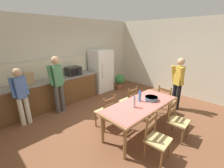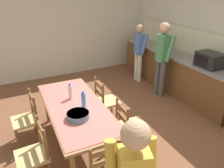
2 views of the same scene
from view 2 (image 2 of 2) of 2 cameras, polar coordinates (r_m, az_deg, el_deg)
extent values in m
plane|color=brown|center=(4.10, 0.28, -12.72)|extent=(8.32, 8.32, 0.00)
cube|color=beige|center=(6.42, -13.34, 14.81)|extent=(0.12, 5.20, 2.90)
cube|color=brown|center=(5.79, 15.57, 3.09)|extent=(3.59, 0.62, 0.89)
cube|color=gray|center=(5.64, 16.11, 7.48)|extent=(3.63, 0.66, 0.04)
cube|color=#B7BCC1|center=(6.23, 11.19, 9.64)|extent=(0.52, 0.38, 0.02)
cube|color=beige|center=(5.77, 18.83, 10.82)|extent=(3.59, 0.03, 0.60)
cube|color=black|center=(4.90, 24.17, 5.77)|extent=(0.50, 0.38, 0.30)
cube|color=black|center=(4.78, 22.18, 5.69)|extent=(0.30, 0.01, 0.19)
cube|color=tan|center=(5.87, 13.37, 10.49)|extent=(0.24, 0.16, 0.36)
cylinder|color=olive|center=(4.40, -16.69, -5.46)|extent=(0.07, 0.07, 0.72)
cylinder|color=olive|center=(4.50, -8.55, -3.83)|extent=(0.07, 0.07, 0.72)
cylinder|color=olive|center=(3.11, 2.21, -18.68)|extent=(0.07, 0.07, 0.72)
cube|color=olive|center=(3.47, -9.52, -5.98)|extent=(2.04, 0.89, 0.04)
cube|color=#D1665B|center=(3.46, -9.55, -5.64)|extent=(1.96, 0.85, 0.01)
cylinder|color=silver|center=(3.62, -10.83, -2.08)|extent=(0.07, 0.07, 0.24)
cylinder|color=#2D51B2|center=(3.56, -11.00, -0.14)|extent=(0.04, 0.04, 0.03)
cylinder|color=#4C8ED6|center=(3.34, -7.45, -4.24)|extent=(0.07, 0.07, 0.24)
cylinder|color=#2D51B2|center=(3.28, -7.58, -2.18)|extent=(0.04, 0.04, 0.03)
cylinder|color=slate|center=(3.13, -8.86, -8.13)|extent=(0.32, 0.32, 0.09)
cylinder|color=slate|center=(3.11, -8.90, -7.59)|extent=(0.31, 0.31, 0.02)
cylinder|color=brown|center=(2.58, -5.48, -20.34)|extent=(0.04, 0.04, 0.46)
cylinder|color=brown|center=(2.68, 2.18, -18.14)|extent=(0.04, 0.04, 0.46)
cube|color=brown|center=(2.53, -1.59, -17.17)|extent=(0.04, 0.36, 0.07)
cube|color=brown|center=(2.64, -1.55, -19.62)|extent=(0.04, 0.36, 0.07)
cylinder|color=brown|center=(4.21, -24.04, -10.69)|extent=(0.04, 0.04, 0.41)
cylinder|color=brown|center=(3.92, -23.32, -13.48)|extent=(0.04, 0.04, 0.41)
cylinder|color=brown|center=(4.23, -19.48, -9.66)|extent=(0.04, 0.04, 0.41)
cylinder|color=brown|center=(3.94, -18.38, -12.34)|extent=(0.04, 0.04, 0.41)
cube|color=tan|center=(3.95, -21.82, -8.85)|extent=(0.44, 0.42, 0.04)
cylinder|color=brown|center=(3.99, -20.44, -4.01)|extent=(0.04, 0.04, 0.46)
cylinder|color=brown|center=(3.68, -19.36, -6.41)|extent=(0.04, 0.04, 0.46)
cube|color=brown|center=(3.78, -20.21, -3.47)|extent=(0.36, 0.05, 0.07)
cube|color=brown|center=(3.85, -19.88, -5.46)|extent=(0.36, 0.05, 0.07)
cylinder|color=brown|center=(3.49, -23.13, -18.88)|extent=(0.04, 0.04, 0.41)
cylinder|color=brown|center=(3.50, -17.43, -17.58)|extent=(0.04, 0.04, 0.41)
cube|color=tan|center=(3.21, -20.24, -17.32)|extent=(0.44, 0.42, 0.04)
cylinder|color=brown|center=(3.21, -18.52, -11.26)|extent=(0.04, 0.04, 0.46)
cylinder|color=brown|center=(2.92, -16.94, -15.04)|extent=(0.04, 0.04, 0.46)
cube|color=brown|center=(2.99, -18.09, -11.11)|extent=(0.36, 0.04, 0.07)
cube|color=brown|center=(3.08, -17.71, -13.40)|extent=(0.36, 0.04, 0.07)
cylinder|color=brown|center=(3.63, 8.77, -14.80)|extent=(0.04, 0.04, 0.41)
cylinder|color=brown|center=(3.87, 5.90, -11.76)|extent=(0.04, 0.04, 0.41)
cylinder|color=brown|center=(3.49, 3.83, -16.38)|extent=(0.04, 0.04, 0.41)
cylinder|color=brown|center=(3.74, 1.23, -13.08)|extent=(0.04, 0.04, 0.41)
cube|color=tan|center=(3.54, 5.06, -11.12)|extent=(0.44, 0.42, 0.04)
cylinder|color=brown|center=(3.20, 4.07, -9.97)|extent=(0.04, 0.04, 0.46)
cylinder|color=brown|center=(3.47, 1.30, -6.88)|extent=(0.04, 0.04, 0.46)
cube|color=brown|center=(3.26, 2.67, -6.48)|extent=(0.36, 0.04, 0.07)
cube|color=brown|center=(3.34, 2.62, -8.70)|extent=(0.36, 0.04, 0.07)
cylinder|color=brown|center=(4.26, 2.00, -7.77)|extent=(0.04, 0.04, 0.41)
cylinder|color=brown|center=(4.54, -0.11, -5.56)|extent=(0.04, 0.04, 0.41)
cylinder|color=brown|center=(4.14, -2.23, -8.87)|extent=(0.04, 0.04, 0.41)
cylinder|color=brown|center=(4.42, -4.11, -6.52)|extent=(0.04, 0.04, 0.41)
cube|color=tan|center=(4.22, -1.14, -4.55)|extent=(0.43, 0.41, 0.04)
cylinder|color=brown|center=(3.90, -2.34, -3.06)|extent=(0.04, 0.04, 0.46)
cylinder|color=brown|center=(4.19, -4.31, -0.97)|extent=(0.04, 0.04, 0.46)
cube|color=brown|center=(3.99, -3.41, -0.32)|extent=(0.36, 0.03, 0.07)
cube|color=brown|center=(4.05, -3.35, -2.26)|extent=(0.36, 0.03, 0.07)
cylinder|color=silver|center=(6.15, 6.39, 4.57)|extent=(0.12, 0.12, 0.77)
cylinder|color=silver|center=(6.03, 7.16, 4.12)|extent=(0.12, 0.12, 0.77)
cube|color=#5175BC|center=(5.90, 7.10, 10.31)|extent=(0.22, 0.18, 0.54)
sphere|color=tan|center=(5.81, 7.31, 14.19)|extent=(0.20, 0.20, 0.20)
cylinder|color=#5175BC|center=(6.05, 6.82, 10.92)|extent=(0.09, 0.21, 0.52)
cylinder|color=#5175BC|center=(5.80, 8.45, 10.24)|extent=(0.09, 0.21, 0.52)
cylinder|color=#4C4C4C|center=(5.39, 11.78, 1.73)|extent=(0.13, 0.13, 0.86)
cylinder|color=#4C4C4C|center=(5.27, 12.90, 1.06)|extent=(0.13, 0.13, 0.86)
cube|color=#478456|center=(5.09, 13.10, 9.04)|extent=(0.24, 0.20, 0.61)
sphere|color=tan|center=(4.99, 13.61, 14.10)|extent=(0.23, 0.23, 0.23)
cylinder|color=#478456|center=(5.25, 12.56, 9.88)|extent=(0.10, 0.23, 0.58)
cylinder|color=#478456|center=(5.00, 14.98, 8.89)|extent=(0.10, 0.23, 0.58)
sphere|color=tan|center=(1.56, 6.19, -12.98)|extent=(0.22, 0.22, 0.22)
camera|label=1|loc=(5.71, -38.51, 18.06)|focal=24.00mm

